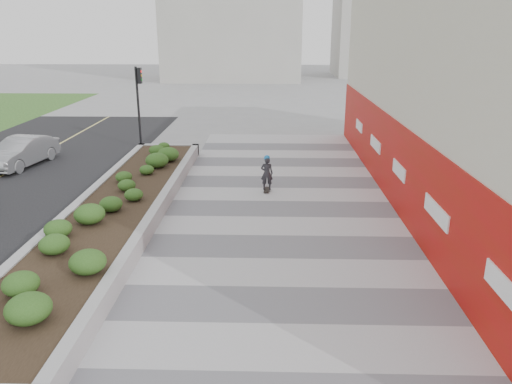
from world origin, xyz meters
TOP-DOWN VIEW (x-y plane):
  - ground at (0.00, 0.00)m, footprint 160.00×160.00m
  - walkway at (0.00, 3.00)m, footprint 8.00×36.00m
  - building at (6.98, 8.98)m, footprint 6.04×24.08m
  - planter at (-5.50, 7.00)m, footprint 3.00×18.00m
  - traffic_signal_near at (-7.23, 17.50)m, footprint 0.33×0.28m
  - manhole_cover at (0.50, 3.00)m, footprint 0.44×0.44m
  - skateboarder at (-0.54, 10.18)m, footprint 0.49×0.73m
  - car_silver at (-11.81, 13.59)m, footprint 2.09×4.22m

SIDE VIEW (x-z plane):
  - ground at x=0.00m, z-range 0.00..0.00m
  - manhole_cover at x=0.50m, z-range 0.00..0.01m
  - walkway at x=0.00m, z-range 0.00..0.01m
  - planter at x=-5.50m, z-range -0.03..0.87m
  - car_silver at x=-11.81m, z-range 0.00..1.33m
  - skateboarder at x=-0.54m, z-range 0.01..1.46m
  - traffic_signal_near at x=-7.23m, z-range 0.66..4.86m
  - building at x=6.98m, z-range -0.02..7.98m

